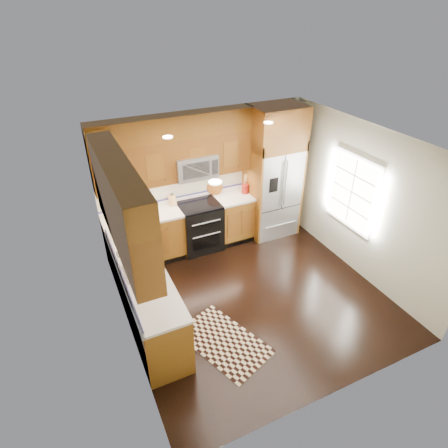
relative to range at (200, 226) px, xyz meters
name	(u,v)px	position (x,y,z in m)	size (l,w,h in m)	color
ground	(253,295)	(0.25, -1.67, -0.47)	(4.00, 4.00, 0.00)	black
wall_back	(204,178)	(0.25, 0.33, 0.83)	(4.00, 0.02, 2.60)	beige
wall_left	(120,264)	(-1.75, -1.67, 0.83)	(0.02, 4.00, 2.60)	beige
wall_right	(361,202)	(2.25, -1.67, 0.83)	(0.02, 4.00, 2.60)	beige
window	(352,192)	(2.23, -1.47, 0.93)	(0.04, 1.10, 1.30)	white
base_cabinets	(163,263)	(-0.98, -0.77, -0.02)	(2.85, 3.00, 0.90)	#925A1C
countertop	(166,234)	(-0.84, -0.65, 0.45)	(2.86, 3.01, 0.04)	white
upper_cabinets	(155,170)	(-0.90, -0.58, 1.56)	(2.85, 3.00, 1.15)	brown
range	(200,226)	(0.00, 0.00, 0.00)	(0.76, 0.67, 0.95)	black
microwave	(195,166)	(0.00, 0.13, 1.19)	(0.76, 0.40, 0.42)	#B2B2B7
refrigerator	(273,173)	(1.55, -0.04, 0.83)	(0.98, 0.75, 2.60)	#B2B2B7
sink_faucet	(139,267)	(-1.48, -1.44, 0.52)	(0.54, 0.44, 0.37)	#B2B2B7
rug	(224,341)	(-0.60, -2.36, -0.46)	(0.78, 1.30, 0.01)	black
knife_block	(172,200)	(-0.44, 0.21, 0.57)	(0.12, 0.14, 0.24)	tan
utensil_crock	(245,187)	(1.00, 0.07, 0.60)	(0.17, 0.17, 0.39)	maroon
cutting_board	(215,194)	(0.44, 0.27, 0.48)	(0.31, 0.31, 0.02)	brown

